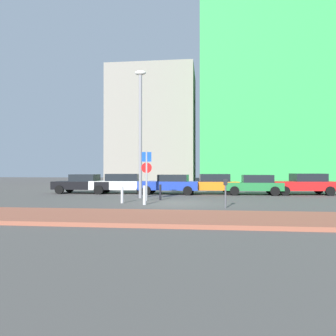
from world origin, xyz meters
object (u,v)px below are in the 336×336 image
parked_car_white (122,183)px  parked_car_green (254,184)px  parked_car_orange (210,184)px  parked_car_red (304,184)px  parked_car_black (84,184)px  traffic_bollard_far (122,195)px  parking_meter (225,189)px  traffic_bollard_near (160,192)px  street_lamp (140,124)px  parked_car_blue (170,184)px  parking_sign_post (147,170)px  traffic_bollard_mid (145,195)px

parked_car_white → parked_car_green: 9.67m
parked_car_orange → parked_car_red: 6.64m
parked_car_orange → parked_car_red: (6.63, 0.27, 0.01)m
parked_car_green → parked_car_red: bearing=7.5°
parked_car_black → traffic_bollard_far: 8.27m
parked_car_red → parking_meter: size_ratio=3.43×
parked_car_red → traffic_bollard_near: size_ratio=5.02×
parked_car_black → street_lamp: size_ratio=0.55×
parked_car_blue → parked_car_red: bearing=3.5°
parked_car_white → parking_sign_post: 6.20m
traffic_bollard_far → parking_sign_post: bearing=54.3°
street_lamp → traffic_bollard_mid: bearing=-75.3°
street_lamp → parking_meter: bearing=-43.7°
parked_car_red → traffic_bollard_far: size_ratio=5.17×
parked_car_blue → parked_car_green: (6.02, 0.12, -0.01)m
parked_car_orange → parking_meter: size_ratio=3.21×
parked_car_blue → street_lamp: street_lamp is taller
traffic_bollard_mid → parked_car_white: bearing=112.8°
parked_car_red → traffic_bollard_mid: bearing=-141.7°
parking_sign_post → traffic_bollard_far: 2.23m
parking_sign_post → street_lamp: street_lamp is taller
traffic_bollard_near → parked_car_orange: bearing=59.8°
parked_car_black → parking_meter: 13.11m
parked_car_red → street_lamp: bearing=-159.4°
traffic_bollard_mid → parked_car_blue: bearing=86.2°
traffic_bollard_mid → traffic_bollard_far: size_ratio=1.09×
parked_car_white → street_lamp: (2.17, -3.75, 3.87)m
parking_sign_post → traffic_bollard_mid: (0.29, -2.13, -1.29)m
parking_meter → street_lamp: street_lamp is taller
parked_car_orange → traffic_bollard_near: size_ratio=4.70×
parked_car_blue → parked_car_green: parked_car_blue is taller
parked_car_orange → parked_car_red: bearing=2.4°
parked_car_orange → parked_car_white: bearing=-178.9°
parked_car_orange → parking_sign_post: (-3.70, -5.53, 1.00)m
parked_car_white → traffic_bollard_far: bearing=-75.1°
parking_meter → street_lamp: size_ratio=0.17×
parked_car_blue → traffic_bollard_far: bearing=-105.2°
parked_car_white → parked_car_blue: (3.64, -0.19, -0.03)m
parking_sign_post → parking_meter: bearing=-35.9°
parked_car_orange → traffic_bollard_near: (-2.97, -5.10, -0.31)m
parked_car_orange → traffic_bollard_near: parked_car_orange is taller
parked_car_green → parked_car_black: bearing=-179.8°
parking_sign_post → parked_car_black: bearing=137.5°
street_lamp → parked_car_red: bearing=20.6°
parked_car_blue → parked_car_red: 9.58m
parked_car_orange → traffic_bollard_far: (-4.74, -6.99, -0.32)m
parked_car_blue → traffic_bollard_near: (-0.04, -4.79, -0.29)m
parked_car_green → traffic_bollard_far: parked_car_green is taller
parking_sign_post → traffic_bollard_near: bearing=30.4°
parked_car_black → parking_sign_post: bearing=-42.5°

